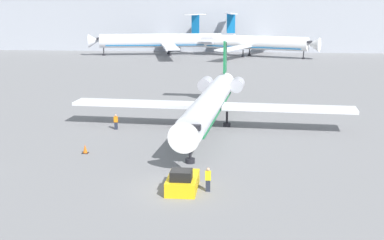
# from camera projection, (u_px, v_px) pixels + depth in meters

# --- Properties ---
(ground_plane) EXTENTS (600.00, 600.00, 0.00)m
(ground_plane) POSITION_uv_depth(u_px,v_px,m) (177.00, 192.00, 37.73)
(ground_plane) COLOR slate
(terminal_building) EXTENTS (180.00, 16.80, 15.69)m
(terminal_building) POSITION_uv_depth(u_px,v_px,m) (230.00, 22.00, 152.70)
(terminal_building) COLOR #9EA3AD
(terminal_building) RESTS_ON ground
(airplane_main) EXTENTS (30.24, 31.29, 8.42)m
(airplane_main) POSITION_uv_depth(u_px,v_px,m) (211.00, 101.00, 56.69)
(airplane_main) COLOR silver
(airplane_main) RESTS_ON ground
(pushback_tug) EXTENTS (2.11, 3.83, 1.71)m
(pushback_tug) POSITION_uv_depth(u_px,v_px,m) (183.00, 182.00, 37.96)
(pushback_tug) COLOR yellow
(pushback_tug) RESTS_ON ground
(worker_near_tug) EXTENTS (0.40, 0.24, 1.75)m
(worker_near_tug) POSITION_uv_depth(u_px,v_px,m) (208.00, 179.00, 37.62)
(worker_near_tug) COLOR #232838
(worker_near_tug) RESTS_ON ground
(worker_by_wing) EXTENTS (0.40, 0.24, 1.63)m
(worker_by_wing) POSITION_uv_depth(u_px,v_px,m) (116.00, 122.00, 56.23)
(worker_by_wing) COLOR #232838
(worker_by_wing) RESTS_ON ground
(traffic_cone_left) EXTENTS (0.55, 0.55, 0.81)m
(traffic_cone_left) POSITION_uv_depth(u_px,v_px,m) (85.00, 149.00, 47.34)
(traffic_cone_left) COLOR black
(traffic_cone_left) RESTS_ON ground
(airplane_parked_far_left) EXTENTS (33.51, 33.36, 10.33)m
(airplane_parked_far_left) POSITION_uv_depth(u_px,v_px,m) (250.00, 42.00, 133.17)
(airplane_parked_far_left) COLOR white
(airplane_parked_far_left) RESTS_ON ground
(airplane_parked_far_right) EXTENTS (38.07, 38.32, 10.55)m
(airplane_parked_far_right) POSITION_uv_depth(u_px,v_px,m) (165.00, 40.00, 137.64)
(airplane_parked_far_right) COLOR silver
(airplane_parked_far_right) RESTS_ON ground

